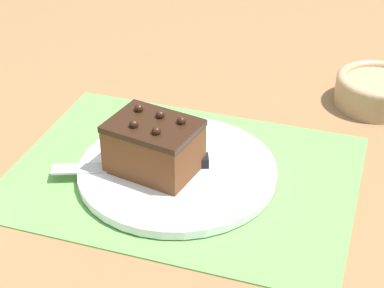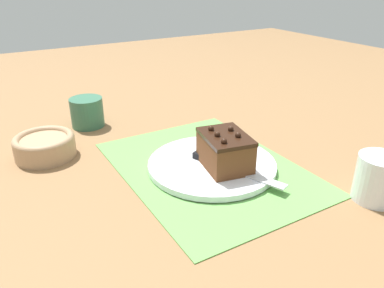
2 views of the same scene
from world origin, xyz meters
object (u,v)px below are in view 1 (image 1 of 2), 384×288
chocolate_cake (154,146)px  small_bowl (377,89)px  cake_plate (177,171)px  serving_knife (159,164)px

chocolate_cake → small_bowl: (0.26, 0.30, -0.02)m
cake_plate → small_bowl: 0.37m
chocolate_cake → small_bowl: bearing=48.6°
cake_plate → serving_knife: bearing=-161.1°
chocolate_cake → serving_knife: chocolate_cake is taller
serving_knife → small_bowl: size_ratio=1.57×
cake_plate → chocolate_cake: 0.05m
chocolate_cake → serving_knife: size_ratio=0.62×
serving_knife → small_bowl: (0.26, 0.30, 0.01)m
serving_knife → small_bowl: small_bowl is taller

